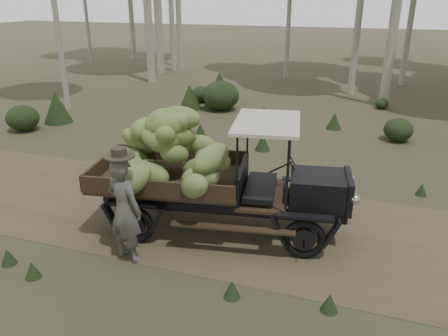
% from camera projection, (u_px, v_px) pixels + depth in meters
% --- Properties ---
extents(ground, '(120.00, 120.00, 0.00)m').
position_uv_depth(ground, '(312.00, 235.00, 8.59)').
color(ground, '#473D2B').
rests_on(ground, ground).
extents(dirt_track, '(70.00, 4.00, 0.01)m').
position_uv_depth(dirt_track, '(312.00, 235.00, 8.58)').
color(dirt_track, brown).
rests_on(dirt_track, ground).
extents(banana_truck, '(5.17, 2.86, 2.50)m').
position_uv_depth(banana_truck, '(190.00, 160.00, 8.35)').
color(banana_truck, black).
rests_on(banana_truck, ground).
extents(farmer, '(0.79, 0.62, 2.09)m').
position_uv_depth(farmer, '(125.00, 209.00, 7.48)').
color(farmer, '#52504B').
rests_on(farmer, ground).
extents(undergrowth, '(23.85, 22.86, 1.39)m').
position_uv_depth(undergrowth, '(312.00, 142.00, 12.33)').
color(undergrowth, '#233319').
rests_on(undergrowth, ground).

